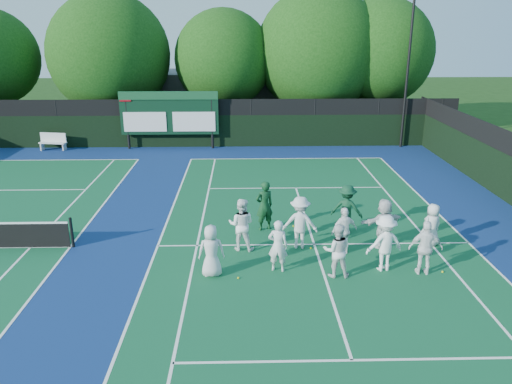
{
  "coord_description": "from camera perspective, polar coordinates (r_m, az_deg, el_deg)",
  "views": [
    {
      "loc": [
        -2.45,
        -14.98,
        7.33
      ],
      "look_at": [
        -2.0,
        3.0,
        1.3
      ],
      "focal_mm": 35.0,
      "sensor_mm": 36.0,
      "label": 1
    }
  ],
  "objects": [
    {
      "name": "ground",
      "position": [
        16.85,
        7.13,
        -7.4
      ],
      "size": [
        120.0,
        120.0,
        0.0
      ],
      "primitive_type": "plane",
      "color": "#16370F",
      "rests_on": "ground"
    },
    {
      "name": "court_apron",
      "position": [
        17.93,
        -12.8,
        -6.07
      ],
      "size": [
        34.0,
        32.0,
        0.01
      ],
      "primitive_type": "cube",
      "color": "navy",
      "rests_on": "ground"
    },
    {
      "name": "near_court",
      "position": [
        17.74,
        6.67,
        -5.96
      ],
      "size": [
        11.05,
        23.85,
        0.01
      ],
      "color": "#11552F",
      "rests_on": "ground"
    },
    {
      "name": "back_fence",
      "position": [
        31.75,
        -7.89,
        7.52
      ],
      "size": [
        34.0,
        0.08,
        3.0
      ],
      "color": "black",
      "rests_on": "ground"
    },
    {
      "name": "scoreboard",
      "position": [
        31.33,
        -9.9,
        8.82
      ],
      "size": [
        6.0,
        0.21,
        3.55
      ],
      "color": "black",
      "rests_on": "ground"
    },
    {
      "name": "clubhouse",
      "position": [
        39.34,
        -0.77,
        10.75
      ],
      "size": [
        18.0,
        6.0,
        4.0
      ],
      "primitive_type": "cube",
      "color": "#5B5C61",
      "rests_on": "ground"
    },
    {
      "name": "light_pole_right",
      "position": [
        32.26,
        17.21,
        15.92
      ],
      "size": [
        1.2,
        0.3,
        10.12
      ],
      "color": "black",
      "rests_on": "ground"
    },
    {
      "name": "bench",
      "position": [
        33.24,
        -22.18,
        5.43
      ],
      "size": [
        1.73,
        0.74,
        1.06
      ],
      "color": "silver",
      "rests_on": "ground"
    },
    {
      "name": "tree_b",
      "position": [
        35.7,
        -16.1,
        14.51
      ],
      "size": [
        8.06,
        8.06,
        9.49
      ],
      "color": "black",
      "rests_on": "ground"
    },
    {
      "name": "tree_c",
      "position": [
        34.65,
        -3.47,
        14.67
      ],
      "size": [
        6.56,
        6.56,
        8.46
      ],
      "color": "black",
      "rests_on": "ground"
    },
    {
      "name": "tree_d",
      "position": [
        34.99,
        7.37,
        15.32
      ],
      "size": [
        8.34,
        8.34,
        9.84
      ],
      "color": "black",
      "rests_on": "ground"
    },
    {
      "name": "tree_e",
      "position": [
        35.85,
        14.2,
        14.95
      ],
      "size": [
        7.11,
        7.11,
        9.17
      ],
      "color": "black",
      "rests_on": "ground"
    },
    {
      "name": "tennis_ball_0",
      "position": [
        15.38,
        -2.04,
        -9.79
      ],
      "size": [
        0.07,
        0.07,
        0.07
      ],
      "primitive_type": "sphere",
      "color": "#C8CE18",
      "rests_on": "ground"
    },
    {
      "name": "tennis_ball_1",
      "position": [
        17.39,
        6.28,
        -6.39
      ],
      "size": [
        0.07,
        0.07,
        0.07
      ],
      "primitive_type": "sphere",
      "color": "#C8CE18",
      "rests_on": "ground"
    },
    {
      "name": "tennis_ball_4",
      "position": [
        19.16,
        4.3,
        -3.9
      ],
      "size": [
        0.07,
        0.07,
        0.07
      ],
      "primitive_type": "sphere",
      "color": "#C8CE18",
      "rests_on": "ground"
    },
    {
      "name": "tennis_ball_5",
      "position": [
        16.76,
        20.54,
        -8.55
      ],
      "size": [
        0.07,
        0.07,
        0.07
      ],
      "primitive_type": "sphere",
      "color": "#C8CE18",
      "rests_on": "ground"
    },
    {
      "name": "player_front_0",
      "position": [
        15.29,
        -5.13,
        -6.72
      ],
      "size": [
        0.84,
        0.58,
        1.65
      ],
      "primitive_type": "imported",
      "rotation": [
        0.0,
        0.0,
        3.22
      ],
      "color": "silver",
      "rests_on": "ground"
    },
    {
      "name": "player_front_1",
      "position": [
        15.52,
        2.53,
        -6.17
      ],
      "size": [
        0.69,
        0.53,
        1.7
      ],
      "primitive_type": "imported",
      "rotation": [
        0.0,
        0.0,
        2.92
      ],
      "color": "silver",
      "rests_on": "ground"
    },
    {
      "name": "player_front_2",
      "position": [
        15.39,
        9.21,
        -6.61
      ],
      "size": [
        0.87,
        0.7,
        1.71
      ],
      "primitive_type": "imported",
      "rotation": [
        0.0,
        0.0,
        3.08
      ],
      "color": "white",
      "rests_on": "ground"
    },
    {
      "name": "player_front_3",
      "position": [
        16.04,
        14.5,
        -5.68
      ],
      "size": [
        1.3,
        0.92,
        1.82
      ],
      "primitive_type": "imported",
      "rotation": [
        0.0,
        0.0,
        3.36
      ],
      "color": "white",
      "rests_on": "ground"
    },
    {
      "name": "player_front_4",
      "position": [
        16.15,
        18.81,
        -6.08
      ],
      "size": [
        1.06,
        0.52,
        1.75
      ],
      "primitive_type": "imported",
      "rotation": [
        0.0,
        0.0,
        3.05
      ],
      "color": "white",
      "rests_on": "ground"
    },
    {
      "name": "player_back_0",
      "position": [
        16.92,
        -1.69,
        -3.73
      ],
      "size": [
        1.0,
        0.85,
        1.84
      ],
      "primitive_type": "imported",
      "rotation": [
        0.0,
        0.0,
        2.96
      ],
      "color": "white",
      "rests_on": "ground"
    },
    {
      "name": "player_back_1",
      "position": [
        17.11,
        5.05,
        -3.51
      ],
      "size": [
        1.29,
        0.87,
        1.86
      ],
      "primitive_type": "imported",
      "rotation": [
        0.0,
        0.0,
        2.98
      ],
      "color": "silver",
      "rests_on": "ground"
    },
    {
      "name": "player_back_2",
      "position": [
        16.9,
        10.04,
        -4.4
      ],
      "size": [
        1.05,
        0.74,
        1.65
      ],
      "primitive_type": "imported",
      "rotation": [
        0.0,
        0.0,
        3.53
      ],
      "color": "white",
      "rests_on": "ground"
    },
    {
      "name": "player_back_3",
      "position": [
        17.69,
        14.37,
        -3.47
      ],
      "size": [
        1.7,
        1.07,
        1.75
      ],
      "primitive_type": "imported",
      "rotation": [
        0.0,
        0.0,
        3.51
      ],
      "color": "silver",
      "rests_on": "ground"
    },
    {
      "name": "player_back_4",
      "position": [
        18.31,
        19.48,
        -3.59
      ],
      "size": [
        0.88,
        0.73,
        1.53
      ],
      "primitive_type": "imported",
      "rotation": [
        0.0,
        0.0,
        3.53
      ],
      "color": "silver",
      "rests_on": "ground"
    },
    {
      "name": "coach_left",
      "position": [
        18.54,
        0.96,
        -1.59
      ],
      "size": [
        0.82,
        0.69,
        1.9
      ],
      "primitive_type": "imported",
      "rotation": [
        0.0,
        0.0,
        3.53
      ],
      "color": "#103D1D",
      "rests_on": "ground"
    },
    {
      "name": "coach_right",
      "position": [
        18.68,
        10.33,
        -1.89
      ],
      "size": [
        1.33,
        1.03,
        1.82
      ],
      "primitive_type": "imported",
      "rotation": [
        0.0,
        0.0,
        2.79
      ],
      "color": "#103D24",
      "rests_on": "ground"
    }
  ]
}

